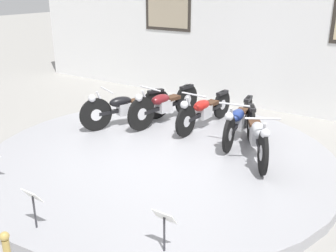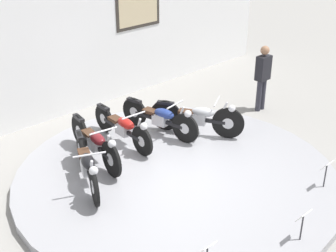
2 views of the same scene
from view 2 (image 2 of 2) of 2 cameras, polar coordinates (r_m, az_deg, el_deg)
ground_plane at (r=8.72m, az=1.04°, el=-6.49°), size 60.00×60.00×0.00m
display_platform at (r=8.68m, az=1.05°, el=-6.04°), size 5.90×5.90×0.16m
back_wall at (r=10.86m, az=-13.90°, el=11.03°), size 14.00×0.22×4.00m
motorcycle_black at (r=8.21m, az=-9.83°, el=-4.63°), size 0.89×1.85×0.81m
motorcycle_maroon at (r=8.88m, az=-8.84°, el=-1.97°), size 0.54×2.01×0.81m
motorcycle_red at (r=9.47m, az=-5.47°, el=-0.10°), size 0.54×1.95×0.78m
motorcycle_blue at (r=9.80m, az=-0.92°, el=1.07°), size 0.54×1.96×0.79m
motorcycle_silver at (r=9.81m, az=3.70°, el=1.15°), size 1.06×1.79×0.81m
info_placard_front_left at (r=6.36m, az=4.80°, el=-15.05°), size 0.26×0.11×0.51m
info_placard_front_centre at (r=7.14m, az=16.13°, el=-10.86°), size 0.26×0.11×0.51m
info_placard_front_right at (r=8.47m, az=18.75°, el=-4.94°), size 0.26×0.11×0.51m
visitor_standing at (r=11.38m, az=11.47°, el=6.15°), size 0.36×0.22×1.61m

